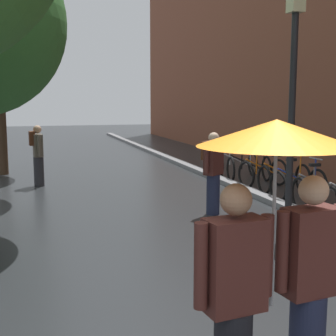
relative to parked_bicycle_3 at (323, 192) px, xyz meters
The scene contains 11 objects.
kerb_strip 4.16m from the parked_bicycle_3, 99.61° to the left, with size 0.30×36.00×0.12m, color slate.
parked_bicycle_3 is the anchor object (origin of this frame).
parked_bicycle_4 0.88m from the parked_bicycle_3, 90.95° to the left, with size 1.10×0.73×0.96m.
parked_bicycle_5 1.70m from the parked_bicycle_3, 86.40° to the left, with size 1.10×0.73×0.96m.
parked_bicycle_6 2.61m from the parked_bicycle_3, 89.20° to the left, with size 1.17×0.85×0.96m.
parked_bicycle_7 3.43m from the parked_bicycle_3, 89.24° to the left, with size 1.16×0.84×0.96m.
parked_bicycle_8 4.33m from the parked_bicycle_3, 88.85° to the left, with size 1.14×0.80×0.96m.
couple_under_umbrella 6.80m from the parked_bicycle_3, 127.87° to the right, with size 1.21×1.07×2.10m.
street_lamp_post 2.51m from the parked_bicycle_3, 147.21° to the right, with size 0.24×0.24×4.00m.
pedestrian_walking_midground 7.05m from the parked_bicycle_3, 141.32° to the left, with size 0.35×0.59×1.58m.
pedestrian_walking_far 2.36m from the parked_bicycle_3, behind, with size 0.50×0.45×1.61m.
Camera 1 is at (-1.81, -2.13, 2.22)m, focal length 49.91 mm.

